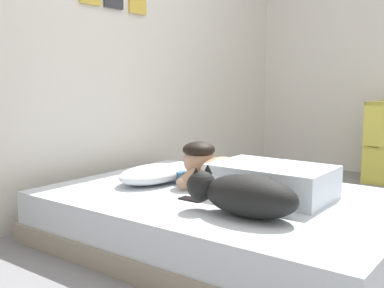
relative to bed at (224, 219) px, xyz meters
The scene contains 9 objects.
ground_plane 0.63m from the bed, 64.68° to the right, with size 13.45×13.45×0.00m, color gray.
back_wall 1.65m from the bed, 77.72° to the left, with size 4.72×0.12×2.50m.
bed is the anchor object (origin of this frame).
pillow 0.56m from the bed, 93.04° to the left, with size 0.52×0.32×0.11m, color silver.
person_lying 0.30m from the bed, 48.99° to the right, with size 0.43×0.92×0.27m.
dog 0.51m from the bed, 134.88° to the right, with size 0.26×0.57×0.21m.
coffee_cup 0.40m from the bed, 79.37° to the left, with size 0.13×0.09×0.07m.
cell_phone 0.28m from the bed, 163.99° to the left, with size 0.07×0.14×0.01m, color black.
bookshelf 2.33m from the bed, ahead, with size 0.45×0.24×0.75m.
Camera 1 is at (-2.41, -0.84, 0.94)m, focal length 42.90 mm.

